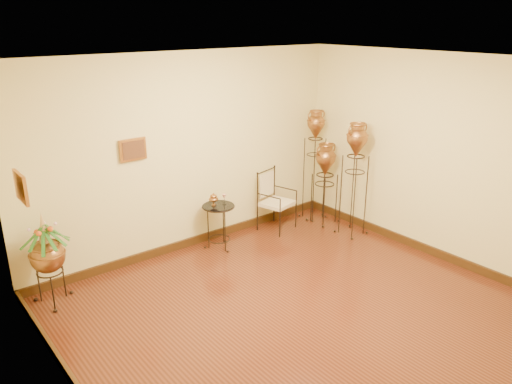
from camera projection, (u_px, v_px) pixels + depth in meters
ground at (310, 318)px, 5.62m from camera, size 5.00×5.00×0.00m
room_shell at (316, 172)px, 5.05m from camera, size 5.02×5.02×2.81m
amphora_tall at (314, 164)px, 8.16m from camera, size 0.46×0.46×1.84m
amphora_mid at (354, 179)px, 7.54m from camera, size 0.47×0.47×1.77m
amphora_short at (325, 183)px, 8.07m from camera, size 0.53×0.53×1.35m
planter_urn at (47, 252)px, 5.73m from camera, size 0.72×0.72×1.17m
armchair at (277, 201)px, 7.84m from camera, size 0.64×0.62×0.95m
side_table at (219, 226)px, 7.23m from camera, size 0.57×0.57×0.84m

